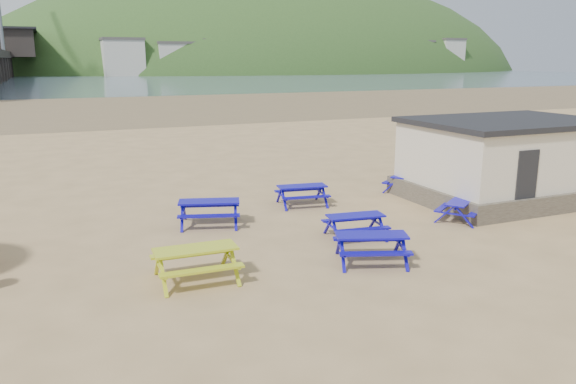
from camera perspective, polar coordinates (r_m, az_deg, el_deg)
name	(u,v)px	position (r m, az deg, el deg)	size (l,w,h in m)	color
ground	(267,237)	(17.52, -2.17, -4.64)	(400.00, 400.00, 0.00)	tan
wet_sand	(99,106)	(71.01, -18.64, 8.31)	(400.00, 400.00, 0.00)	olive
sea	(63,77)	(185.73, -21.90, 10.76)	(400.00, 400.00, 0.00)	#475966
picnic_table_blue_a	(209,213)	(18.88, -7.99, -2.11)	(2.39, 2.14, 0.84)	#0D0AA4
picnic_table_blue_b	(302,195)	(21.23, 1.43, -0.34)	(2.03, 1.73, 0.77)	#0D0AA4
picnic_table_blue_c	(406,183)	(23.94, 11.91, 0.92)	(2.27, 2.17, 0.75)	#0D0AA4
picnic_table_blue_d	(355,226)	(17.51, 6.85, -3.48)	(1.93, 1.64, 0.74)	#0D0AA4
picnic_table_blue_e	(371,248)	(15.47, 8.45, -5.68)	(2.34, 2.13, 0.81)	#0D0AA4
picnic_table_blue_f	(460,210)	(20.15, 17.08, -1.79)	(2.14, 2.06, 0.70)	#0D0AA4
picnic_table_yellow	(196,264)	(14.28, -9.33, -7.24)	(2.09, 1.70, 0.86)	#A1B71C
amenity_block	(506,159)	(23.68, 21.28, 3.11)	(7.40, 5.40, 3.15)	#665B4C
headland_town	(268,93)	(263.80, -2.00, 10.03)	(264.00, 144.00, 108.00)	#2D4C1E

